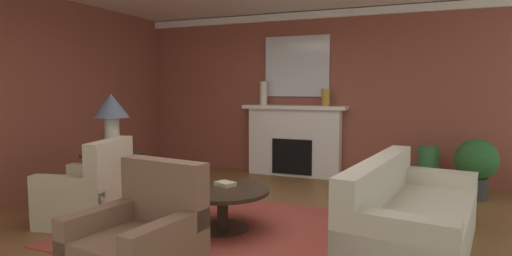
# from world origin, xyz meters

# --- Properties ---
(ground_plane) EXTENTS (8.40, 8.40, 0.00)m
(ground_plane) POSITION_xyz_m (0.00, 0.00, 0.00)
(ground_plane) COLOR brown
(wall_fireplace) EXTENTS (7.06, 0.12, 2.82)m
(wall_fireplace) POSITION_xyz_m (0.00, 3.13, 1.41)
(wall_fireplace) COLOR brown
(wall_fireplace) RESTS_ON ground_plane
(wall_window) EXTENTS (0.12, 6.75, 2.82)m
(wall_window) POSITION_xyz_m (-3.29, 0.30, 1.41)
(wall_window) COLOR brown
(wall_window) RESTS_ON ground_plane
(crown_moulding) EXTENTS (7.06, 0.08, 0.12)m
(crown_moulding) POSITION_xyz_m (0.00, 3.05, 2.74)
(crown_moulding) COLOR white
(area_rug) EXTENTS (3.06, 2.35, 0.01)m
(area_rug) POSITION_xyz_m (-0.23, -0.03, 0.01)
(area_rug) COLOR #993D33
(area_rug) RESTS_ON ground_plane
(fireplace) EXTENTS (1.80, 0.35, 1.22)m
(fireplace) POSITION_xyz_m (-0.34, 2.92, 0.58)
(fireplace) COLOR white
(fireplace) RESTS_ON ground_plane
(mantel_mirror) EXTENTS (1.14, 0.04, 1.04)m
(mantel_mirror) POSITION_xyz_m (-0.34, 3.04, 1.89)
(mantel_mirror) COLOR silver
(sofa) EXTENTS (1.20, 2.21, 0.85)m
(sofa) POSITION_xyz_m (1.65, 0.09, 0.30)
(sofa) COLOR beige
(sofa) RESTS_ON ground_plane
(armchair_near_window) EXTENTS (0.96, 0.96, 0.95)m
(armchair_near_window) POSITION_xyz_m (-1.75, -0.38, 0.31)
(armchair_near_window) COLOR #C1B293
(armchair_near_window) RESTS_ON ground_plane
(armchair_facing_fireplace) EXTENTS (0.91, 0.91, 0.95)m
(armchair_facing_fireplace) POSITION_xyz_m (-0.22, -1.43, 0.31)
(armchair_facing_fireplace) COLOR brown
(armchair_facing_fireplace) RESTS_ON ground_plane
(coffee_table) EXTENTS (1.00, 1.00, 0.45)m
(coffee_table) POSITION_xyz_m (-0.23, -0.03, 0.34)
(coffee_table) COLOR #2D2319
(coffee_table) RESTS_ON ground_plane
(side_table) EXTENTS (0.56, 0.56, 0.70)m
(side_table) POSITION_xyz_m (-1.91, 0.22, 0.40)
(side_table) COLOR #2D2319
(side_table) RESTS_ON ground_plane
(table_lamp) EXTENTS (0.44, 0.44, 0.75)m
(table_lamp) POSITION_xyz_m (-1.91, 0.22, 1.22)
(table_lamp) COLOR beige
(table_lamp) RESTS_ON side_table
(vase_mantel_right) EXTENTS (0.14, 0.14, 0.29)m
(vase_mantel_right) POSITION_xyz_m (0.21, 2.87, 1.37)
(vase_mantel_right) COLOR #B7892D
(vase_mantel_right) RESTS_ON fireplace
(vase_mantel_left) EXTENTS (0.14, 0.14, 0.41)m
(vase_mantel_left) POSITION_xyz_m (-0.89, 2.87, 1.43)
(vase_mantel_left) COLOR beige
(vase_mantel_left) RESTS_ON fireplace
(vase_tall_corner) EXTENTS (0.30, 0.30, 0.67)m
(vase_tall_corner) POSITION_xyz_m (1.81, 2.62, 0.34)
(vase_tall_corner) COLOR #33703D
(vase_tall_corner) RESTS_ON ground_plane
(book_red_cover) EXTENTS (0.25, 0.22, 0.04)m
(book_red_cover) POSITION_xyz_m (-0.26, 0.10, 0.47)
(book_red_cover) COLOR tan
(book_red_cover) RESTS_ON coffee_table
(potted_plant) EXTENTS (0.56, 0.56, 0.83)m
(potted_plant) POSITION_xyz_m (2.41, 2.39, 0.49)
(potted_plant) COLOR #333333
(potted_plant) RESTS_ON ground_plane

